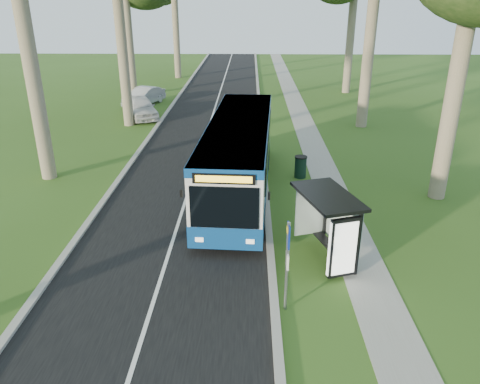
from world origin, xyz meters
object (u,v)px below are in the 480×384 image
object	(u,v)px
bus_stop_sign	(287,257)
car_white	(141,107)
bus_shelter	(333,220)
litter_bin	(300,167)
car_silver	(144,96)
bus	(239,156)

from	to	relation	value
bus_stop_sign	car_white	distance (m)	23.90
bus_stop_sign	bus_shelter	size ratio (longest dim) A/B	0.89
litter_bin	car_white	xyz separation A→B (m)	(-10.31, 11.73, 0.23)
car_silver	litter_bin	bearing A→B (deg)	-33.06
bus_stop_sign	car_white	bearing A→B (deg)	109.04
bus	bus_shelter	size ratio (longest dim) A/B	3.97
bus_shelter	litter_bin	world-z (taller)	bus_shelter
car_white	litter_bin	bearing A→B (deg)	-72.66
bus_shelter	car_white	xyz separation A→B (m)	(-10.48, 19.80, -0.89)
bus_stop_sign	car_silver	distance (m)	28.24
bus_shelter	litter_bin	xyz separation A→B (m)	(-0.17, 8.07, -1.12)
bus_stop_sign	bus_shelter	distance (m)	2.85
bus_shelter	car_silver	size ratio (longest dim) A/B	0.73
bus_stop_sign	car_silver	size ratio (longest dim) A/B	0.65
bus_stop_sign	car_white	size ratio (longest dim) A/B	0.60
bus	bus_shelter	distance (m)	7.04
bus_shelter	litter_bin	distance (m)	8.15
bus	car_white	world-z (taller)	bus
bus	car_silver	bearing A→B (deg)	117.68
bus_stop_sign	litter_bin	world-z (taller)	bus_stop_sign
bus_shelter	car_white	distance (m)	22.42
bus	bus_shelter	xyz separation A→B (m)	(3.10, -6.32, 0.00)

